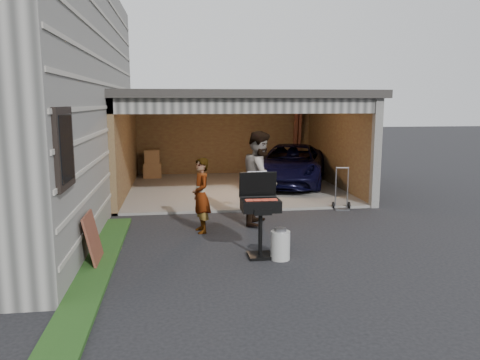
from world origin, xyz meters
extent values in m
plane|color=black|center=(0.00, 0.00, 0.00)|extent=(80.00, 80.00, 0.00)
cube|color=#193814|center=(-2.25, -1.00, 0.03)|extent=(0.50, 8.00, 0.06)
cube|color=#605E59|center=(0.75, 6.50, 0.03)|extent=(6.50, 6.00, 0.06)
cube|color=#513326|center=(0.75, 9.43, 1.35)|extent=(6.50, 0.15, 2.70)
cube|color=#513326|center=(3.92, 6.50, 1.35)|extent=(0.15, 6.00, 2.70)
cube|color=#513326|center=(-2.42, 6.50, 1.35)|extent=(0.15, 6.00, 2.70)
cube|color=#2D2B28|center=(0.75, 6.50, 2.80)|extent=(6.80, 6.30, 0.20)
cube|color=#474744|center=(0.75, 3.58, 2.52)|extent=(6.50, 0.16, 0.36)
cube|color=beige|center=(0.75, 4.80, 2.62)|extent=(6.00, 2.40, 0.06)
cube|color=#474744|center=(3.90, 3.55, 1.35)|extent=(0.20, 0.18, 2.70)
cube|color=brown|center=(-1.80, 8.70, 0.31)|extent=(0.60, 0.50, 0.50)
cube|color=brown|center=(-1.80, 8.70, 0.79)|extent=(0.50, 0.45, 0.45)
cube|color=brown|center=(3.20, 8.60, 0.36)|extent=(0.55, 0.50, 0.60)
cube|color=#5B2D1F|center=(3.38, 9.20, 1.20)|extent=(0.24, 0.43, 2.20)
imported|color=black|center=(2.60, 6.90, 0.61)|extent=(3.48, 4.84, 1.22)
imported|color=silver|center=(-0.50, 1.89, 0.76)|extent=(0.48, 0.62, 1.52)
imported|color=#50291F|center=(0.80, 2.40, 1.00)|extent=(1.03, 1.17, 2.01)
cube|color=black|center=(0.40, 0.20, 0.02)|extent=(0.41, 0.41, 0.05)
cylinder|color=black|center=(0.40, 0.20, 0.44)|extent=(0.07, 0.07, 0.82)
cube|color=black|center=(0.40, 0.20, 0.91)|extent=(0.64, 0.45, 0.19)
cube|color=#59595B|center=(0.40, 0.20, 0.99)|extent=(0.58, 0.39, 0.01)
cube|color=black|center=(0.40, 0.48, 1.21)|extent=(0.64, 0.12, 0.45)
cylinder|color=#BBBAB6|center=(0.72, 0.04, 0.24)|extent=(0.40, 0.40, 0.49)
cube|color=#5B2D1F|center=(-2.34, 0.22, 0.42)|extent=(0.21, 0.76, 0.84)
cube|color=slate|center=(3.01, 3.40, 0.02)|extent=(0.37, 0.27, 0.04)
cylinder|color=black|center=(2.84, 3.55, 0.09)|extent=(0.07, 0.18, 0.18)
cylinder|color=black|center=(3.23, 3.48, 0.09)|extent=(0.07, 0.18, 0.18)
cylinder|color=slate|center=(2.89, 3.54, 0.54)|extent=(0.03, 0.03, 1.03)
cylinder|color=slate|center=(3.18, 3.49, 0.54)|extent=(0.03, 0.03, 1.03)
cylinder|color=slate|center=(3.03, 3.52, 1.03)|extent=(0.29, 0.08, 0.03)
camera|label=1|loc=(-0.97, -7.33, 2.61)|focal=35.00mm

